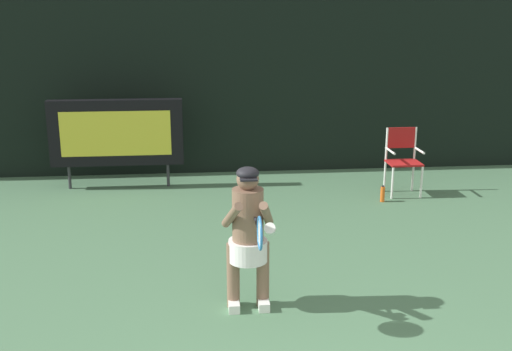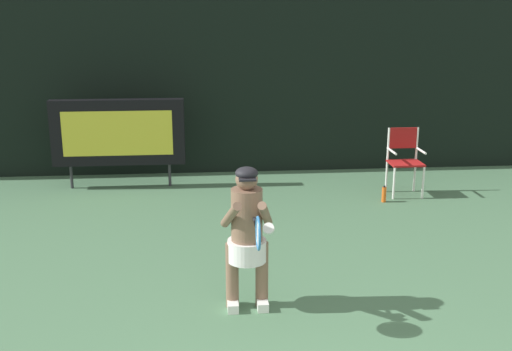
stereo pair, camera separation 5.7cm
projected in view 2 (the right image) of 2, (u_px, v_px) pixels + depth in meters
The scene contains 6 objects.
backdrop_screen at pixel (252, 74), 10.98m from camera, with size 18.00×0.12×3.66m.
scoreboard at pixel (118, 133), 10.15m from camera, with size 2.20×0.21×1.50m.
umpire_chair at pixel (405, 157), 9.85m from camera, with size 0.52×0.44×1.08m.
water_bottle at pixel (384, 194), 9.55m from camera, with size 0.07×0.07×0.27m.
tennis_player at pixel (247, 233), 6.00m from camera, with size 0.53×0.60×1.46m.
tennis_racket at pixel (258, 232), 5.46m from camera, with size 0.03×0.60×0.31m.
Camera 2 is at (-0.90, -2.54, 2.92)m, focal length 42.70 mm.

